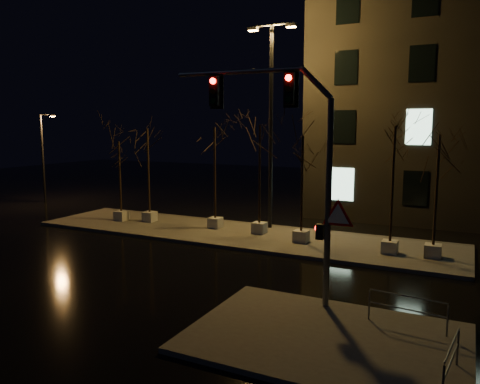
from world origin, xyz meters
The scene contains 15 objects.
ground centered at (0.00, 0.00, 0.00)m, with size 90.00×90.00×0.00m, color black.
median centered at (0.00, 6.00, 0.07)m, with size 22.00×5.00×0.15m, color #4D4944.
sidewalk_corner centered at (7.50, -3.50, 0.07)m, with size 7.00×5.00×0.15m, color #4D4944.
tree_0 centered at (-7.30, 5.91, 3.69)m, with size 1.80×1.80×4.66m.
tree_1 centered at (-5.66, 6.41, 4.25)m, with size 1.80×1.80×5.41m.
tree_2 centered at (-1.45, 6.56, 4.31)m, with size 1.80×1.80×5.48m.
tree_3 centered at (1.17, 6.47, 4.40)m, with size 1.80×1.80×5.61m.
tree_4 centered at (3.68, 5.65, 4.02)m, with size 1.80×1.80×5.10m.
tree_5 centered at (7.73, 5.44, 4.36)m, with size 1.80×1.80×5.55m.
tree_6 centered at (9.43, 5.59, 4.10)m, with size 1.80×1.80×5.20m.
traffic_signal_mast centered at (5.76, -1.55, 4.83)m, with size 5.84×0.38×7.13m.
streetlight_main centered at (1.15, 7.93, 6.22)m, with size 2.62×0.30×10.53m.
streetlight_far centered at (-17.19, 9.26, 3.52)m, with size 1.24×0.47×6.41m.
guard_rail_a centered at (9.31, -2.07, 0.74)m, with size 2.07×0.27×0.90m.
guard_rail_b centered at (10.50, -4.58, 0.73)m, with size 0.26×1.88×0.89m.
Camera 1 is at (10.61, -14.82, 5.56)m, focal length 35.00 mm.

